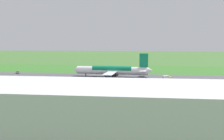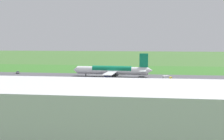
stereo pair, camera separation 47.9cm
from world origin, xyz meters
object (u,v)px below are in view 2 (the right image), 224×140
service_car_ops (202,82)px  airliner_main (113,70)px  service_car_followme (18,72)px  terminal_building (59,113)px  no_stopping_sign (112,67)px  service_truck_baggage (167,78)px  traffic_cone_orange (104,70)px  service_truck_fuel (214,84)px

service_car_ops → airliner_main: bearing=-23.5°
service_car_followme → terminal_building: bearing=119.5°
terminal_building → service_car_followme: 149.46m
terminal_building → no_stopping_sign: (8.34, -167.14, -5.80)m
service_truck_baggage → service_car_followme: size_ratio=1.39×
service_truck_baggage → service_car_followme: bearing=-10.0°
service_car_ops → traffic_cone_orange: size_ratio=8.21×
service_truck_fuel → no_stopping_sign: no_stopping_sign is taller
service_truck_baggage → traffic_cone_orange: 70.05m
service_truck_baggage → service_car_ops: bearing=145.8°
airliner_main → service_truck_baggage: 36.74m
service_truck_fuel → service_truck_baggage: bearing=-41.9°
service_car_followme → traffic_cone_orange: service_car_followme is taller
airliner_main → traffic_cone_orange: bearing=-72.7°
service_truck_baggage → service_car_ops: size_ratio=1.38×
terminal_building → no_stopping_sign: 167.45m
terminal_building → service_truck_fuel: 106.39m
terminal_building → service_truck_baggage: (-32.58, -111.27, -6.06)m
airliner_main → no_stopping_sign: 45.70m
service_car_ops → service_truck_baggage: bearing=-34.2°
service_car_followme → no_stopping_sign: 74.94m
service_truck_baggage → service_truck_fuel: size_ratio=1.03×
traffic_cone_orange → terminal_building: bearing=95.3°
service_car_followme → traffic_cone_orange: 66.78m
airliner_main → service_car_ops: bearing=156.5°
service_truck_baggage → no_stopping_sign: no_stopping_sign is taller
service_truck_baggage → no_stopping_sign: bearing=-53.8°
no_stopping_sign → service_truck_baggage: bearing=126.2°
service_truck_fuel → service_car_ops: bearing=-61.1°
service_truck_baggage → service_car_ops: 22.89m
service_truck_fuel → traffic_cone_orange: (71.11, -72.29, -1.13)m
traffic_cone_orange → service_truck_fuel: bearing=134.5°
terminal_building → service_car_followme: (73.43, -130.01, -6.62)m
service_car_followme → service_truck_fuel: bearing=162.9°
airliner_main → service_truck_baggage: size_ratio=8.72×
service_truck_fuel → no_stopping_sign: bearing=-50.1°
service_truck_fuel → traffic_cone_orange: bearing=-45.5°
no_stopping_sign → traffic_cone_orange: 8.30m
service_car_followme → no_stopping_sign: bearing=-150.3°
service_car_followme → service_truck_fuel: 135.39m
service_car_ops → terminal_building: bearing=62.4°
no_stopping_sign → traffic_cone_orange: (6.78, 4.58, -1.39)m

